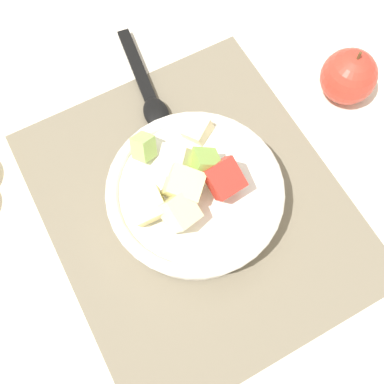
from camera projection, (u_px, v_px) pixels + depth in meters
name	position (u px, v px, depth m)	size (l,w,h in m)	color
ground_plane	(195.00, 205.00, 0.63)	(2.40, 2.40, 0.00)	silver
placemat	(195.00, 204.00, 0.63)	(0.44, 0.38, 0.01)	#756B56
salad_bowl	(191.00, 193.00, 0.59)	(0.22, 0.22, 0.11)	white
serving_spoon	(149.00, 95.00, 0.68)	(0.19, 0.05, 0.01)	black
whole_apple	(349.00, 77.00, 0.66)	(0.08, 0.08, 0.09)	#BC3828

